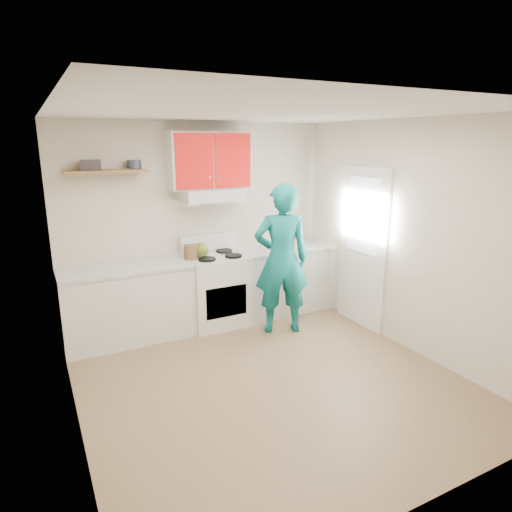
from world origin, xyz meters
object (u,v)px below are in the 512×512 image
tin (134,165)px  crock (191,253)px  person (282,260)px  stove (217,290)px  kettle (201,250)px

tin → crock: size_ratio=0.83×
crock → person: 1.14m
crock → person: size_ratio=0.11×
stove → kettle: bearing=160.7°
kettle → crock: bearing=-179.1°
crock → person: bearing=-31.9°
person → tin: bearing=-7.2°
tin → person: size_ratio=0.09×
stove → crock: (-0.34, 0.00, 0.54)m
kettle → person: person is taller
stove → kettle: 0.58m
tin → kettle: 1.32m
stove → person: bearing=-43.6°
tin → kettle: tin is taller
stove → kettle: size_ratio=4.39×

